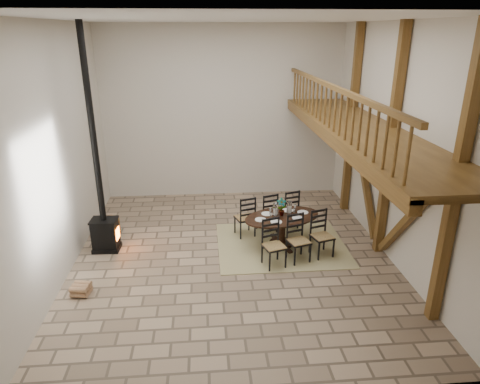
{
  "coord_description": "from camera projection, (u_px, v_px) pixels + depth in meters",
  "views": [
    {
      "loc": [
        -0.58,
        -8.53,
        4.81
      ],
      "look_at": [
        0.2,
        0.4,
        1.4
      ],
      "focal_mm": 32.0,
      "sensor_mm": 36.0,
      "label": 1
    }
  ],
  "objects": [
    {
      "name": "dining_table",
      "position": [
        282.0,
        230.0,
        10.06
      ],
      "size": [
        2.17,
        2.42,
        1.17
      ],
      "rotation": [
        0.0,
        0.0,
        0.3
      ],
      "color": "black",
      "rests_on": "ground"
    },
    {
      "name": "wood_stove",
      "position": [
        102.0,
        204.0,
        9.57
      ],
      "size": [
        0.62,
        0.49,
        5.0
      ],
      "rotation": [
        0.0,
        0.0,
        -0.06
      ],
      "color": "black",
      "rests_on": "ground"
    },
    {
      "name": "room_shell",
      "position": [
        290.0,
        124.0,
        8.72
      ],
      "size": [
        7.02,
        8.02,
        5.01
      ],
      "color": "beige",
      "rests_on": "ground"
    },
    {
      "name": "ground",
      "position": [
        233.0,
        256.0,
        9.7
      ],
      "size": [
        8.0,
        8.0,
        0.0
      ],
      "primitive_type": "plane",
      "color": "tan",
      "rests_on": "ground"
    },
    {
      "name": "rug",
      "position": [
        281.0,
        244.0,
        10.2
      ],
      "size": [
        3.0,
        2.5,
        0.02
      ],
      "primitive_type": "cube",
      "color": "tan",
      "rests_on": "ground"
    },
    {
      "name": "log_stack",
      "position": [
        81.0,
        289.0,
        8.26
      ],
      "size": [
        0.38,
        0.39,
        0.23
      ],
      "rotation": [
        0.0,
        0.0,
        -0.17
      ],
      "color": "tan",
      "rests_on": "ground"
    },
    {
      "name": "log_basket",
      "position": [
        109.0,
        226.0,
        10.73
      ],
      "size": [
        0.54,
        0.54,
        0.45
      ],
      "rotation": [
        0.0,
        0.0,
        -0.17
      ],
      "color": "brown",
      "rests_on": "ground"
    }
  ]
}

